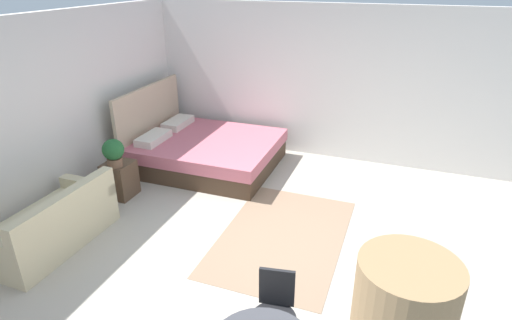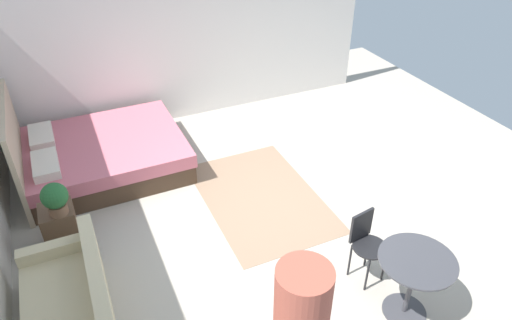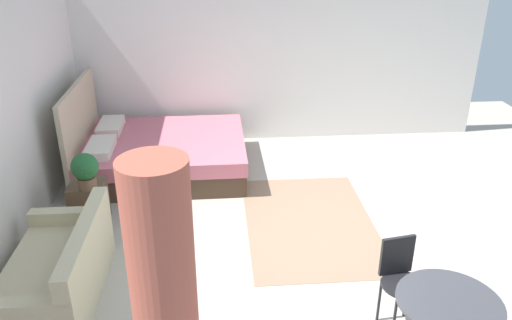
% 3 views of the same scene
% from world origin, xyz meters
% --- Properties ---
extents(ground_plane, '(9.21, 9.33, 0.02)m').
position_xyz_m(ground_plane, '(0.00, 0.00, -0.01)').
color(ground_plane, '#B2A899').
extents(wall_right, '(0.12, 6.33, 2.57)m').
position_xyz_m(wall_right, '(3.11, 0.00, 1.29)').
color(wall_right, silver).
rests_on(wall_right, ground).
extents(area_rug, '(2.24, 1.47, 0.01)m').
position_xyz_m(area_rug, '(0.39, -0.03, 0.00)').
color(area_rug, '#93755B').
rests_on(area_rug, ground).
extents(bed, '(1.87, 2.24, 1.28)m').
position_xyz_m(bed, '(1.94, 1.84, 0.28)').
color(bed, '#473323').
rests_on(bed, ground).
extents(couch, '(1.54, 0.81, 0.75)m').
position_xyz_m(couch, '(-0.73, 2.51, 0.26)').
color(couch, beige).
rests_on(couch, ground).
extents(nightstand, '(0.40, 0.38, 0.52)m').
position_xyz_m(nightstand, '(0.57, 2.50, 0.26)').
color(nightstand, brown).
rests_on(nightstand, ground).
extents(potted_plant, '(0.30, 0.30, 0.40)m').
position_xyz_m(potted_plant, '(0.47, 2.46, 0.75)').
color(potted_plant, brown).
rests_on(potted_plant, nightstand).
extents(cafe_chair_near_window, '(0.43, 0.43, 0.82)m').
position_xyz_m(cafe_chair_near_window, '(-1.31, -0.47, 0.51)').
color(cafe_chair_near_window, black).
rests_on(cafe_chair_near_window, ground).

